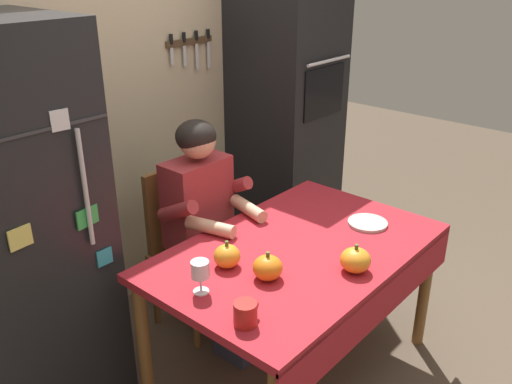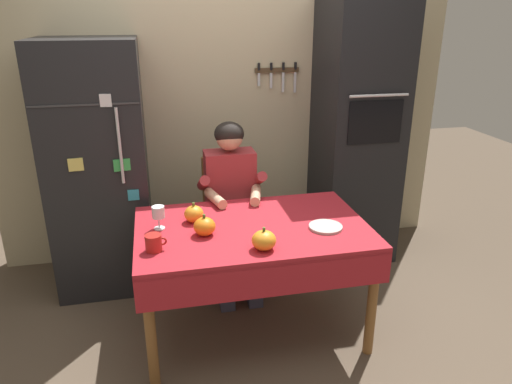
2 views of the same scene
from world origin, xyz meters
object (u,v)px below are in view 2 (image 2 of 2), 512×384
object	(u,v)px
dining_table	(253,240)
serving_tray	(326,227)
seated_person	(232,193)
refrigerator	(99,168)
wine_glass	(158,213)
coffee_mug	(154,243)
pumpkin_medium	(194,214)
wall_oven	(357,133)
pumpkin_small	(264,240)
pumpkin_large	(205,226)
chair_behind_person	(228,212)

from	to	relation	value
dining_table	serving_tray	world-z (taller)	serving_tray
dining_table	seated_person	distance (m)	0.61
refrigerator	wine_glass	size ratio (longest dim) A/B	12.51
dining_table	coffee_mug	world-z (taller)	coffee_mug
wine_glass	pumpkin_medium	size ratio (longest dim) A/B	1.14
dining_table	seated_person	xyz separation A→B (m)	(-0.03, 0.60, 0.08)
refrigerator	pumpkin_medium	bearing A→B (deg)	-49.91
seated_person	coffee_mug	distance (m)	0.96
wall_oven	serving_tray	bearing A→B (deg)	-121.33
wall_oven	seated_person	size ratio (longest dim) A/B	1.69
seated_person	pumpkin_small	distance (m)	0.89
seated_person	pumpkin_medium	world-z (taller)	seated_person
seated_person	pumpkin_large	bearing A→B (deg)	-112.52
refrigerator	pumpkin_small	distance (m)	1.51
refrigerator	wine_glass	bearing A→B (deg)	-63.06
chair_behind_person	serving_tray	distance (m)	1.03
serving_tray	wall_oven	bearing A→B (deg)	58.67
wall_oven	chair_behind_person	size ratio (longest dim) A/B	2.26
refrigerator	seated_person	xyz separation A→B (m)	(0.92, -0.28, -0.16)
dining_table	chair_behind_person	xyz separation A→B (m)	(-0.03, 0.79, -0.14)
wall_oven	dining_table	size ratio (longest dim) A/B	1.50
seated_person	coffee_mug	world-z (taller)	seated_person
wall_oven	serving_tray	world-z (taller)	wall_oven
pumpkin_medium	serving_tray	size ratio (longest dim) A/B	0.63
wall_oven	dining_table	world-z (taller)	wall_oven
refrigerator	chair_behind_person	distance (m)	1.00
pumpkin_large	refrigerator	bearing A→B (deg)	125.32
chair_behind_person	seated_person	xyz separation A→B (m)	(0.00, -0.19, 0.23)
seated_person	chair_behind_person	bearing A→B (deg)	90.00
wine_glass	chair_behind_person	bearing A→B (deg)	52.90
pumpkin_large	serving_tray	bearing A→B (deg)	-5.12
refrigerator	wall_oven	size ratio (longest dim) A/B	0.86
chair_behind_person	wine_glass	world-z (taller)	chair_behind_person
dining_table	seated_person	size ratio (longest dim) A/B	1.12
coffee_mug	chair_behind_person	bearing A→B (deg)	60.07
pumpkin_large	pumpkin_medium	size ratio (longest dim) A/B	1.02
wall_oven	coffee_mug	distance (m)	1.99
chair_behind_person	pumpkin_small	bearing A→B (deg)	-88.43
seated_person	coffee_mug	size ratio (longest dim) A/B	10.57
seated_person	pumpkin_medium	xyz separation A→B (m)	(-0.31, -0.45, 0.06)
coffee_mug	pumpkin_medium	distance (m)	0.42
wine_glass	wall_oven	bearing A→B (deg)	27.16
pumpkin_medium	wall_oven	bearing A→B (deg)	28.87
refrigerator	dining_table	bearing A→B (deg)	-42.91
dining_table	pumpkin_small	size ratio (longest dim) A/B	10.40
refrigerator	chair_behind_person	bearing A→B (deg)	-5.61
seated_person	pumpkin_small	world-z (taller)	seated_person
refrigerator	pumpkin_large	size ratio (longest dim) A/B	13.95
chair_behind_person	serving_tray	size ratio (longest dim) A/B	4.61
wine_glass	pumpkin_large	xyz separation A→B (m)	(0.26, -0.14, -0.05)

